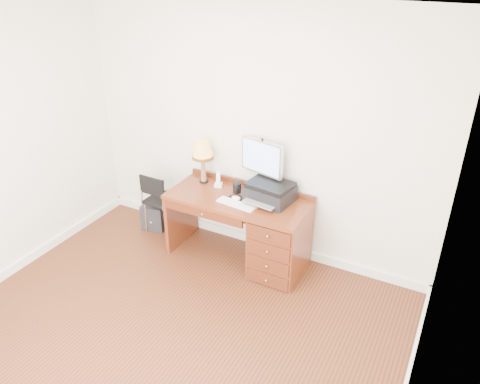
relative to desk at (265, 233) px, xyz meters
The scene contains 12 objects.
ground 1.50m from the desk, 102.93° to the right, with size 4.00×4.00×0.00m, color #3E1C0E.
room_shell 0.91m from the desk, 112.63° to the right, with size 4.00×4.00×4.00m.
desk is the anchor object (origin of this frame).
monitor 0.76m from the desk, 126.92° to the left, with size 0.51×0.21×0.59m.
keyboard 0.46m from the desk, 153.09° to the right, with size 0.42×0.12×0.02m, color white.
mouse_pad 0.48m from the desk, behind, with size 0.22×0.22×0.04m.
printer 0.45m from the desk, 95.17° to the left, with size 0.50×0.41×0.20m.
leg_lamp 1.10m from the desk, 169.52° to the left, with size 0.24×0.24×0.48m.
phone 0.76m from the desk, 167.90° to the left, with size 0.10×0.10×0.17m.
pen_cup 0.56m from the desk, 165.23° to the left, with size 0.09×0.09×0.11m, color black.
chair 1.39m from the desk, behind, with size 0.37×0.38×0.78m.
equipment_box 1.54m from the desk, behind, with size 0.27×0.27×0.32m, color black.
Camera 1 is at (2.01, -2.39, 3.09)m, focal length 35.00 mm.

